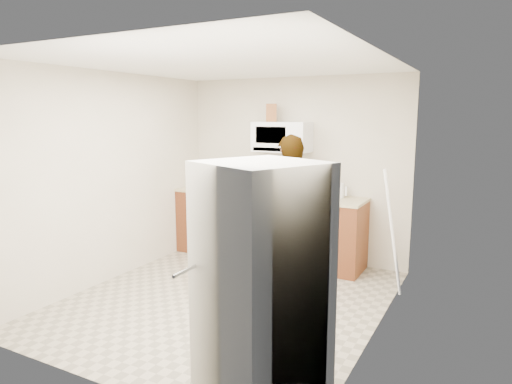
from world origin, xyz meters
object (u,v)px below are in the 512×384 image
Objects in this scene: person at (290,206)px; fridge at (261,289)px; kettle at (338,191)px; microwave at (282,137)px; gas_range at (277,226)px; saucepan at (267,186)px.

person is 2.68m from fridge.
microwave is at bearing -176.47° from kettle.
gas_range is 6.19× the size of kettle.
microwave is 4.16× the size of kettle.
kettle is 0.89× the size of saucepan.
fridge reaches higher than kettle.
microwave is at bearing -76.68° from person.
gas_range is 0.66× the size of fridge.
fridge reaches higher than saucepan.
person is 0.82m from saucepan.
kettle is (0.81, 0.14, 0.54)m from gas_range.
fridge is at bearing 89.44° from person.
person reaches higher than kettle.
fridge is at bearing -64.13° from saucepan.
microwave is at bearing 3.16° from saucepan.
kettle is at bearing -147.67° from person.
person reaches higher than gas_range.
kettle is at bearing 122.38° from fridge.
gas_range is 0.98m from kettle.
saucepan is at bearing 152.04° from gas_range.
fridge is at bearing -66.72° from gas_range.
fridge is (0.90, -2.52, -0.03)m from person.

